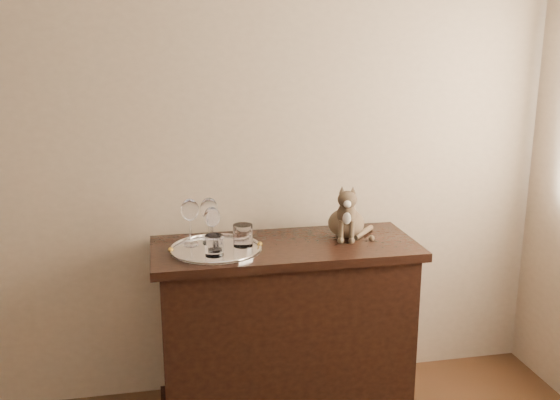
% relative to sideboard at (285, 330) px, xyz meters
% --- Properties ---
extents(wall_back, '(4.00, 0.10, 2.70)m').
position_rel_sideboard_xyz_m(wall_back, '(-0.60, 0.31, 0.93)').
color(wall_back, tan).
rests_on(wall_back, ground).
extents(sideboard, '(1.20, 0.50, 0.85)m').
position_rel_sideboard_xyz_m(sideboard, '(0.00, 0.00, 0.00)').
color(sideboard, black).
rests_on(sideboard, ground).
extents(tray, '(0.40, 0.40, 0.01)m').
position_rel_sideboard_xyz_m(tray, '(-0.32, -0.03, 0.43)').
color(tray, white).
rests_on(tray, sideboard).
extents(wine_glass_a, '(0.08, 0.08, 0.21)m').
position_rel_sideboard_xyz_m(wine_glass_a, '(-0.42, 0.06, 0.54)').
color(wine_glass_a, silver).
rests_on(wine_glass_a, tray).
extents(wine_glass_b, '(0.08, 0.08, 0.21)m').
position_rel_sideboard_xyz_m(wine_glass_b, '(-0.33, 0.07, 0.54)').
color(wine_glass_b, white).
rests_on(wine_glass_b, tray).
extents(wine_glass_d, '(0.07, 0.07, 0.19)m').
position_rel_sideboard_xyz_m(wine_glass_d, '(-0.33, -0.02, 0.53)').
color(wine_glass_d, silver).
rests_on(wine_glass_d, tray).
extents(tumbler_b, '(0.08, 0.08, 0.09)m').
position_rel_sideboard_xyz_m(tumbler_b, '(-0.33, -0.11, 0.48)').
color(tumbler_b, white).
rests_on(tumbler_b, tray).
extents(tumbler_c, '(0.09, 0.09, 0.10)m').
position_rel_sideboard_xyz_m(tumbler_c, '(-0.19, -0.01, 0.48)').
color(tumbler_c, silver).
rests_on(tumbler_c, tray).
extents(cat, '(0.32, 0.31, 0.26)m').
position_rel_sideboard_xyz_m(cat, '(0.31, 0.06, 0.56)').
color(cat, brown).
rests_on(cat, sideboard).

